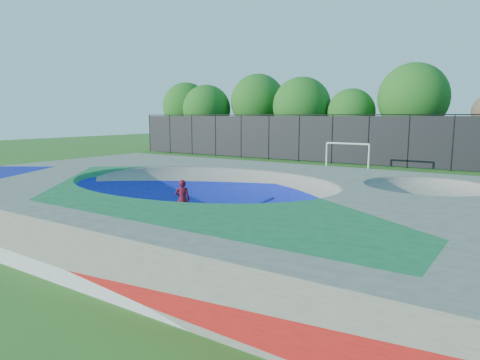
# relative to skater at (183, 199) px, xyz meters

# --- Properties ---
(ground) EXTENTS (120.00, 120.00, 0.00)m
(ground) POSITION_rel_skater_xyz_m (0.48, 0.46, -0.76)
(ground) COLOR #295D19
(ground) RESTS_ON ground
(skate_deck) EXTENTS (22.00, 14.00, 1.50)m
(skate_deck) POSITION_rel_skater_xyz_m (0.48, 0.46, -0.01)
(skate_deck) COLOR gray
(skate_deck) RESTS_ON ground
(skater) EXTENTS (0.66, 0.61, 1.52)m
(skater) POSITION_rel_skater_xyz_m (0.00, 0.00, 0.00)
(skater) COLOR #A80D24
(skater) RESTS_ON ground
(skateboard) EXTENTS (0.79, 0.55, 0.05)m
(skateboard) POSITION_rel_skater_xyz_m (0.00, 0.00, -0.73)
(skateboard) COLOR black
(skateboard) RESTS_ON ground
(soccer_goal) EXTENTS (3.14, 0.12, 2.07)m
(soccer_goal) POSITION_rel_skater_xyz_m (0.53, 16.60, 0.68)
(soccer_goal) COLOR silver
(soccer_goal) RESTS_ON ground
(fence) EXTENTS (48.09, 0.09, 4.04)m
(fence) POSITION_rel_skater_xyz_m (0.48, 21.46, 1.34)
(fence) COLOR black
(fence) RESTS_ON ground
(treeline) EXTENTS (52.37, 7.93, 8.36)m
(treeline) POSITION_rel_skater_xyz_m (-1.80, 26.52, 4.28)
(treeline) COLOR #433321
(treeline) RESTS_ON ground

